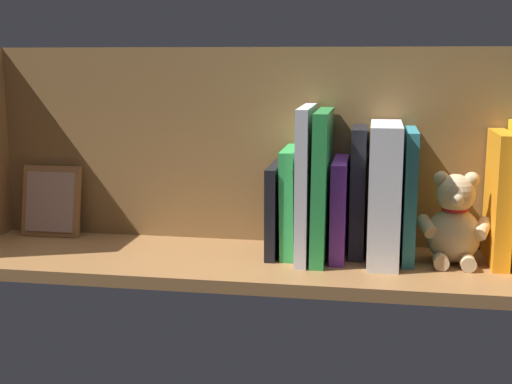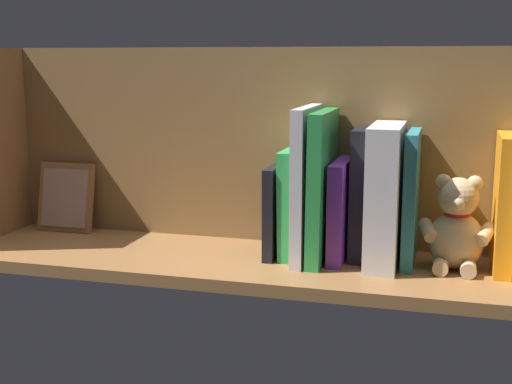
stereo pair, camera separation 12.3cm
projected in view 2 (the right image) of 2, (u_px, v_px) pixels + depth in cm
name	position (u px, v px, depth cm)	size (l,w,h in cm)	color
ground_plane	(256.00, 263.00, 125.74)	(112.79, 29.16, 2.20)	#9E6B3D
shelf_back_panel	(273.00, 146.00, 133.71)	(112.79, 1.50, 37.16)	olive
book_2	(504.00, 203.00, 116.21)	(2.83, 14.25, 22.82)	orange
teddy_bear	(457.00, 228.00, 117.21)	(13.07, 10.29, 16.10)	#D1B284
book_3	(411.00, 198.00, 120.04)	(2.05, 14.55, 23.02)	teal
dictionary_thick_white	(385.00, 195.00, 119.60)	(5.33, 17.46, 24.12)	silver
book_4	(361.00, 193.00, 123.74)	(2.59, 11.66, 23.11)	black
book_5	(341.00, 210.00, 123.41)	(2.56, 15.25, 17.50)	purple
book_6	(323.00, 186.00, 122.20)	(2.44, 17.79, 26.23)	green
book_7	(306.00, 183.00, 122.82)	(2.11, 17.95, 26.90)	silver
book_8	(292.00, 202.00, 126.07)	(2.45, 14.22, 19.26)	green
book_9	(277.00, 209.00, 126.80)	(1.87, 14.78, 16.33)	black
picture_frame_leaning	(66.00, 197.00, 143.92)	(11.92, 4.19, 14.12)	#9E6B3D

